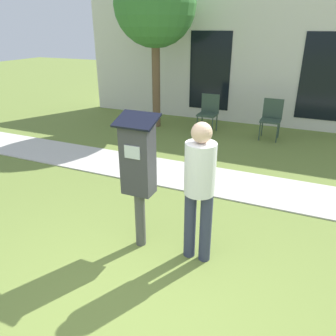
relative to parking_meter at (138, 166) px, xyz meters
name	(u,v)px	position (x,y,z in m)	size (l,w,h in m)	color
ground_plane	(130,319)	(0.43, -1.03, -1.02)	(40.00, 40.00, 0.00)	olive
sidewalk	(220,182)	(0.43, 2.02, -1.01)	(12.00, 1.10, 0.02)	beige
building_facade	(266,61)	(0.43, 5.93, 0.58)	(10.00, 0.26, 3.20)	silver
parking_meter	(138,166)	(0.00, 0.00, 0.00)	(0.44, 0.31, 1.59)	#4C4C4C
person_standing	(200,183)	(0.69, 0.04, -0.09)	(0.32, 0.32, 1.58)	#333851
outdoor_chair_left	(209,110)	(-0.63, 4.74, -0.49)	(0.44, 0.44, 0.90)	#334738
outdoor_chair_middle	(272,116)	(0.85, 4.79, -0.49)	(0.44, 0.44, 0.90)	#334738
tree	(155,5)	(-2.00, 4.65, 1.83)	(1.90, 1.90, 3.82)	brown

